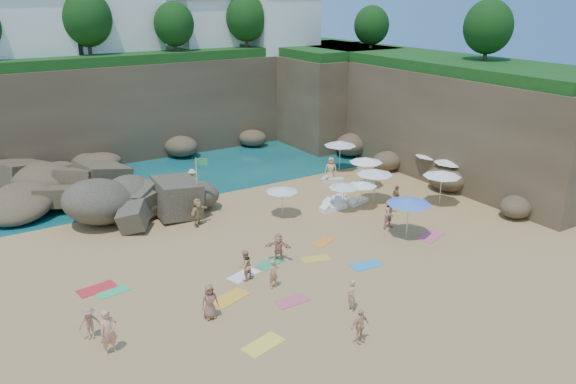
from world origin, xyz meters
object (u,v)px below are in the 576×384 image
flag_pole (199,180)px  parasol_0 (282,189)px  parasol_2 (340,143)px  person_stand_4 (331,169)px  parasol_1 (366,160)px  person_stand_3 (396,197)px  person_stand_2 (192,181)px  lounger_0 (333,208)px  person_stand_5 (198,212)px  rock_outcrop (149,218)px  person_stand_0 (109,332)px  person_stand_1 (245,265)px  person_stand_6 (351,295)px

flag_pole → parasol_0: flag_pole is taller
parasol_2 → person_stand_4: bearing=-140.0°
parasol_1 → person_stand_3: size_ratio=1.52×
flag_pole → person_stand_2: size_ratio=2.33×
lounger_0 → person_stand_5: 8.96m
rock_outcrop → person_stand_2: person_stand_2 is taller
flag_pole → lounger_0: 9.00m
rock_outcrop → person_stand_3: person_stand_3 is taller
flag_pole → person_stand_4: size_ratio=2.16×
parasol_1 → person_stand_2: (-11.20, 5.73, -1.24)m
person_stand_2 → person_stand_5: 6.25m
lounger_0 → person_stand_3: bearing=-28.9°
lounger_0 → person_stand_0: person_stand_0 is taller
parasol_2 → lounger_0: parasol_2 is taller
person_stand_4 → person_stand_5: (-12.07, -2.68, -0.05)m
flag_pole → parasol_2: flag_pole is taller
flag_pole → person_stand_4: bearing=8.3°
flag_pole → parasol_1: 12.77m
parasol_0 → person_stand_3: (7.13, -2.85, -1.02)m
lounger_0 → person_stand_2: person_stand_2 is taller
parasol_1 → person_stand_1: 16.27m
flag_pole → parasol_0: bearing=-28.2°
parasol_0 → person_stand_2: (-3.06, 7.33, -0.96)m
parasol_0 → person_stand_2: parasol_0 is taller
person_stand_3 → person_stand_4: 6.99m
person_stand_3 → person_stand_4: person_stand_4 is taller
person_stand_3 → person_stand_5: 13.06m
person_stand_2 → person_stand_5: bearing=103.5°
parasol_2 → person_stand_1: 19.57m
lounger_0 → person_stand_3: person_stand_3 is taller
person_stand_0 → person_stand_2: (10.35, 16.12, -0.10)m
parasol_2 → person_stand_3: 9.20m
person_stand_2 → person_stand_6: bearing=122.7°
person_stand_0 → person_stand_6: 10.42m
flag_pole → person_stand_2: flag_pole is taller
parasol_1 → flag_pole: bearing=176.2°
lounger_0 → person_stand_2: (-6.48, 8.21, 0.71)m
lounger_0 → person_stand_5: bearing=163.8°
parasol_0 → parasol_2: (9.12, 6.02, 0.41)m
person_stand_0 → person_stand_1: (7.39, 2.49, -0.16)m
flag_pole → parasol_0: 5.26m
parasol_2 → person_stand_0: bearing=-146.7°
parasol_0 → lounger_0: size_ratio=1.10×
person_stand_5 → person_stand_1: bearing=-128.3°
parasol_1 → person_stand_0: bearing=-154.3°
parasol_2 → person_stand_6: 21.42m
parasol_2 → person_stand_6: parasol_2 is taller
parasol_0 → person_stand_3: size_ratio=1.32×
person_stand_4 → parasol_0: bearing=-114.7°
person_stand_0 → lounger_0: bearing=15.3°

